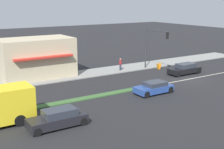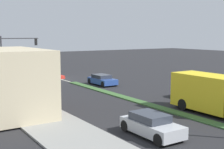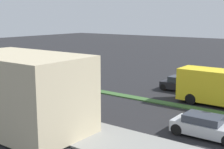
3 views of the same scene
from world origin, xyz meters
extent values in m
plane|color=#232326|center=(0.00, 18.00, 0.00)|extent=(160.00, 160.00, 0.00)
cube|color=gray|center=(9.00, 18.50, 0.06)|extent=(4.00, 73.00, 0.12)
cube|color=beige|center=(0.00, 0.00, 0.00)|extent=(0.16, 60.00, 0.01)
cube|color=#C6B793|center=(10.72, 15.11, 2.48)|extent=(4.92, 8.69, 4.72)
cube|color=red|center=(7.91, 15.11, 2.92)|extent=(0.70, 6.95, 0.20)
cylinder|color=#333338|center=(7.55, 0.71, 2.92)|extent=(0.18, 0.18, 5.60)
cylinder|color=#333338|center=(5.30, 0.71, 5.42)|extent=(4.50, 0.12, 0.12)
cube|color=black|center=(3.35, 0.71, 4.97)|extent=(0.28, 0.24, 0.84)
sphere|color=red|center=(3.35, 0.58, 5.24)|extent=(0.18, 0.18, 0.18)
sphere|color=gold|center=(3.35, 0.58, 4.97)|extent=(0.18, 0.18, 0.18)
sphere|color=green|center=(3.35, 0.58, 4.70)|extent=(0.18, 0.18, 0.18)
cylinder|color=#282D42|center=(8.10, 4.50, 0.52)|extent=(0.26, 0.26, 0.80)
cylinder|color=maroon|center=(8.10, 4.50, 1.22)|extent=(0.34, 0.34, 0.60)
sphere|color=tan|center=(8.10, 4.50, 1.63)|extent=(0.22, 0.22, 0.22)
cube|color=orange|center=(6.14, -0.71, 0.43)|extent=(0.45, 0.21, 0.84)
cube|color=orange|center=(6.14, -0.39, 0.43)|extent=(0.45, 0.21, 0.84)
cube|color=yellow|center=(-2.20, 22.65, 1.57)|extent=(2.40, 5.10, 2.60)
cylinder|color=black|center=(-3.28, 21.40, 0.45)|extent=(0.28, 0.90, 0.90)
cylinder|color=black|center=(-1.12, 21.40, 0.45)|extent=(0.28, 0.90, 0.90)
cube|color=black|center=(-5.00, 19.11, 0.51)|extent=(1.73, 4.42, 0.68)
cube|color=#2D333D|center=(-5.00, 18.89, 1.12)|extent=(1.47, 2.43, 0.54)
cylinder|color=black|center=(-5.77, 20.92, 0.31)|extent=(0.22, 0.62, 0.62)
cylinder|color=black|center=(-4.23, 20.92, 0.31)|extent=(0.22, 0.62, 0.62)
cylinder|color=black|center=(-5.77, 17.31, 0.31)|extent=(0.22, 0.62, 0.62)
cylinder|color=black|center=(-4.23, 17.31, 0.31)|extent=(0.22, 0.62, 0.62)
cube|color=#B7BABF|center=(5.00, 24.90, 0.53)|extent=(1.79, 3.99, 0.67)
cube|color=#2D333D|center=(5.00, 24.71, 1.10)|extent=(1.52, 2.20, 0.45)
cylinder|color=black|center=(4.21, 26.44, 0.36)|extent=(0.22, 0.72, 0.72)
cylinder|color=black|center=(5.79, 26.44, 0.36)|extent=(0.22, 0.72, 0.72)
cylinder|color=black|center=(4.21, 23.37, 0.36)|extent=(0.22, 0.72, 0.72)
cylinder|color=black|center=(5.79, 23.37, 0.36)|extent=(0.22, 0.72, 0.72)
cube|color=black|center=(2.20, -1.42, 0.52)|extent=(1.72, 4.47, 0.64)
cube|color=#2D333D|center=(2.20, -1.64, 1.11)|extent=(1.46, 2.46, 0.55)
cylinder|color=black|center=(1.44, 0.35, 0.36)|extent=(0.22, 0.71, 0.71)
cylinder|color=black|center=(2.96, 0.35, 0.36)|extent=(0.22, 0.71, 0.71)
cylinder|color=black|center=(1.44, -3.19, 0.36)|extent=(0.22, 0.71, 0.71)
cylinder|color=black|center=(2.96, -3.19, 0.36)|extent=(0.22, 0.71, 0.71)
cube|color=#284793|center=(-2.20, 7.42, 0.49)|extent=(1.86, 3.97, 0.61)
cube|color=#2D333D|center=(-2.20, 7.22, 1.00)|extent=(1.58, 2.18, 0.42)
cylinder|color=black|center=(-3.03, 8.97, 0.33)|extent=(0.22, 0.67, 0.67)
cylinder|color=black|center=(-1.37, 8.97, 0.33)|extent=(0.22, 0.67, 0.67)
cylinder|color=black|center=(-3.03, 5.87, 0.33)|extent=(0.22, 0.67, 0.67)
cylinder|color=black|center=(-1.37, 5.87, 0.33)|extent=(0.22, 0.67, 0.67)
camera|label=1|loc=(-25.60, 27.45, 9.32)|focal=50.00mm
camera|label=2|loc=(16.46, 38.38, 5.87)|focal=50.00mm
camera|label=3|loc=(22.59, 30.90, 7.11)|focal=50.00mm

